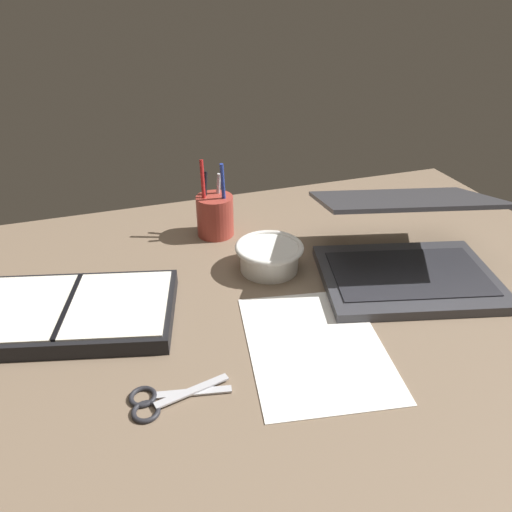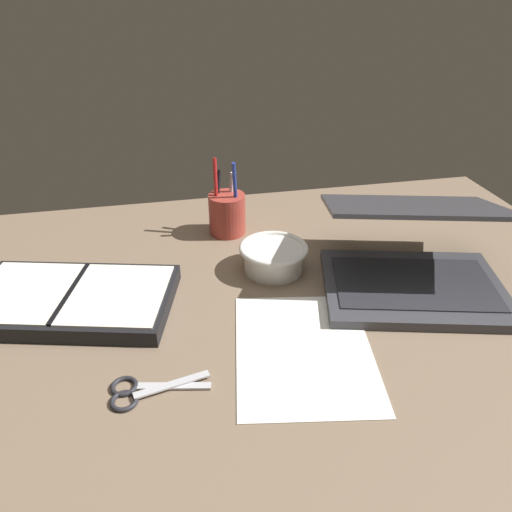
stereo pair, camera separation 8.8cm
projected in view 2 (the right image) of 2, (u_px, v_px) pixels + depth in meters
desk_top at (262, 315)px, 86.56cm from camera, size 140.00×100.00×2.00cm
laptop at (413, 259)px, 90.84cm from camera, size 38.83×38.80×16.67cm
bowl at (273, 257)px, 96.07cm from camera, size 13.26×13.26×5.38cm
pen_cup at (227, 213)px, 109.01cm from camera, size 8.00×8.00×16.93cm
planner at (72, 299)px, 86.27cm from camera, size 38.31×28.22×3.27cm
scissors at (137, 391)px, 69.26cm from camera, size 14.04×6.71×0.80cm
paper_sheet_front at (304, 350)px, 77.11cm from camera, size 25.31×31.32×0.16cm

